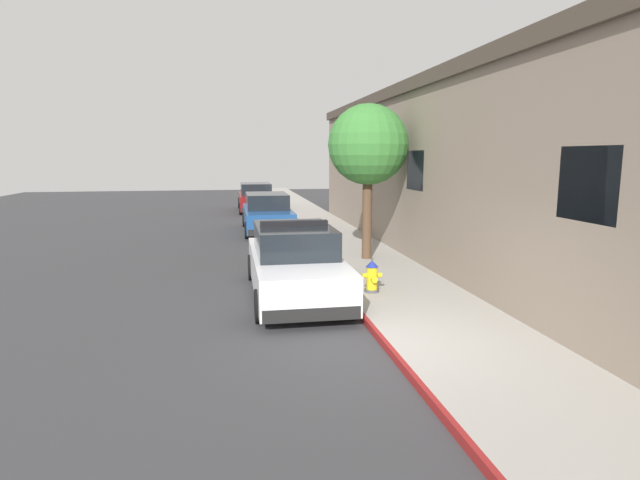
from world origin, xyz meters
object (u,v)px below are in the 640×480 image
Objects in this scene: parked_car_silver_ahead at (267,214)px; police_cruiser at (295,263)px; street_tree at (368,146)px; parked_car_dark_far at (256,198)px; fire_hydrant at (372,276)px.

police_cruiser is at bearing -90.59° from parked_car_silver_ahead.
police_cruiser is 1.00× the size of parked_car_silver_ahead.
parked_car_dark_far is at bearing 99.46° from street_tree.
parked_car_dark_far is 6.37× the size of fire_hydrant.
parked_car_dark_far is at bearing 94.97° from fire_hydrant.
fire_hydrant is (1.60, -18.43, -0.26)m from parked_car_dark_far.
parked_car_silver_ahead is (0.10, 9.92, -0.00)m from police_cruiser.
street_tree is at bearing 51.98° from police_cruiser.
fire_hydrant is (1.65, -0.45, -0.26)m from police_cruiser.
parked_car_silver_ahead reaches higher than fire_hydrant.
parked_car_dark_far is 1.10× the size of street_tree.
police_cruiser is 1.10× the size of street_tree.
parked_car_silver_ahead and parked_car_dark_far have the same top height.
police_cruiser is 9.92m from parked_car_silver_ahead.
police_cruiser is at bearing -128.02° from street_tree.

